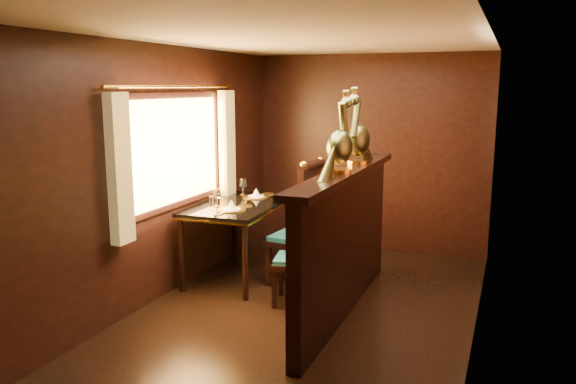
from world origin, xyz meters
name	(u,v)px	position (x,y,z in m)	size (l,w,h in m)	color
ground	(300,319)	(0.00, 0.00, 0.00)	(5.00, 5.00, 0.00)	black
room_shell	(292,146)	(-0.09, 0.02, 1.58)	(3.04, 5.04, 2.52)	black
partition	(344,239)	(0.32, 0.30, 0.71)	(0.26, 2.70, 1.36)	black
dining_table	(238,210)	(-1.05, 0.86, 0.76)	(0.91, 1.44, 1.03)	black
chair_left	(306,242)	(-0.08, 0.38, 0.62)	(0.51, 0.53, 1.19)	black
chair_right	(305,220)	(-0.28, 0.86, 0.71)	(0.54, 0.56, 1.37)	black
peacock_left	(340,132)	(0.33, 0.08, 1.71)	(0.22, 0.59, 0.71)	#1A4E30
peacock_right	(359,126)	(0.33, 0.69, 1.73)	(0.23, 0.62, 0.73)	#1A4E30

